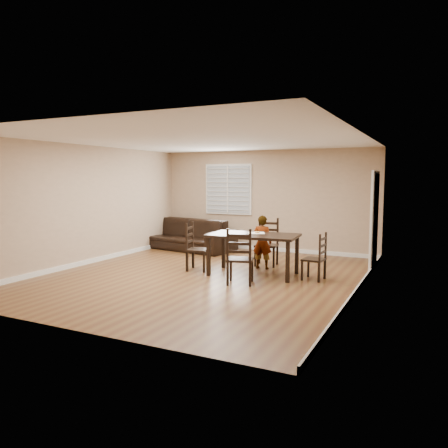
{
  "coord_description": "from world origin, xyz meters",
  "views": [
    {
      "loc": [
        4.14,
        -7.55,
        1.96
      ],
      "look_at": [
        0.15,
        0.62,
        1.0
      ],
      "focal_mm": 35.0,
      "sensor_mm": 36.0,
      "label": 1
    }
  ],
  "objects_px": {
    "chair_right": "(319,259)",
    "chair_far": "(239,260)",
    "chair_left": "(193,248)",
    "child": "(262,242)",
    "sofa": "(185,234)",
    "dining_table": "(253,238)",
    "donut": "(257,232)",
    "chair_near": "(268,243)"
  },
  "relations": [
    {
      "from": "chair_near",
      "to": "donut",
      "type": "height_order",
      "value": "chair_near"
    },
    {
      "from": "chair_right",
      "to": "dining_table",
      "type": "bearing_deg",
      "value": -81.46
    },
    {
      "from": "chair_left",
      "to": "chair_near",
      "type": "bearing_deg",
      "value": -56.14
    },
    {
      "from": "chair_far",
      "to": "dining_table",
      "type": "bearing_deg",
      "value": -99.9
    },
    {
      "from": "chair_right",
      "to": "chair_far",
      "type": "bearing_deg",
      "value": -45.59
    },
    {
      "from": "chair_left",
      "to": "sofa",
      "type": "relative_size",
      "value": 0.36
    },
    {
      "from": "chair_near",
      "to": "chair_left",
      "type": "distance_m",
      "value": 1.76
    },
    {
      "from": "chair_right",
      "to": "chair_left",
      "type": "bearing_deg",
      "value": -80.77
    },
    {
      "from": "chair_near",
      "to": "dining_table",
      "type": "bearing_deg",
      "value": -92.44
    },
    {
      "from": "donut",
      "to": "chair_left",
      "type": "bearing_deg",
      "value": -166.22
    },
    {
      "from": "donut",
      "to": "sofa",
      "type": "height_order",
      "value": "donut"
    },
    {
      "from": "chair_left",
      "to": "chair_right",
      "type": "xyz_separation_m",
      "value": [
        2.66,
        0.22,
        -0.05
      ]
    },
    {
      "from": "chair_right",
      "to": "sofa",
      "type": "relative_size",
      "value": 0.32
    },
    {
      "from": "chair_far",
      "to": "chair_right",
      "type": "xyz_separation_m",
      "value": [
        1.22,
        1.02,
        -0.06
      ]
    },
    {
      "from": "chair_near",
      "to": "chair_far",
      "type": "relative_size",
      "value": 1.01
    },
    {
      "from": "chair_right",
      "to": "donut",
      "type": "bearing_deg",
      "value": -90.14
    },
    {
      "from": "chair_left",
      "to": "chair_right",
      "type": "bearing_deg",
      "value": -96.71
    },
    {
      "from": "dining_table",
      "to": "chair_right",
      "type": "height_order",
      "value": "chair_right"
    },
    {
      "from": "child",
      "to": "sofa",
      "type": "distance_m",
      "value": 3.26
    },
    {
      "from": "chair_left",
      "to": "child",
      "type": "relative_size",
      "value": 0.88
    },
    {
      "from": "sofa",
      "to": "chair_right",
      "type": "bearing_deg",
      "value": -16.93
    },
    {
      "from": "child",
      "to": "chair_right",
      "type": "bearing_deg",
      "value": 154.33
    },
    {
      "from": "chair_far",
      "to": "chair_left",
      "type": "height_order",
      "value": "chair_far"
    },
    {
      "from": "chair_far",
      "to": "child",
      "type": "height_order",
      "value": "child"
    },
    {
      "from": "chair_right",
      "to": "chair_near",
      "type": "bearing_deg",
      "value": -121.29
    },
    {
      "from": "dining_table",
      "to": "chair_far",
      "type": "bearing_deg",
      "value": -88.45
    },
    {
      "from": "donut",
      "to": "child",
      "type": "bearing_deg",
      "value": 97.74
    },
    {
      "from": "donut",
      "to": "dining_table",
      "type": "bearing_deg",
      "value": -91.46
    },
    {
      "from": "chair_right",
      "to": "sofa",
      "type": "bearing_deg",
      "value": -111.66
    },
    {
      "from": "donut",
      "to": "sofa",
      "type": "relative_size",
      "value": 0.03
    },
    {
      "from": "chair_left",
      "to": "chair_right",
      "type": "distance_m",
      "value": 2.67
    },
    {
      "from": "child",
      "to": "donut",
      "type": "bearing_deg",
      "value": 93.63
    },
    {
      "from": "chair_far",
      "to": "sofa",
      "type": "bearing_deg",
      "value": -62.05
    },
    {
      "from": "chair_left",
      "to": "donut",
      "type": "bearing_deg",
      "value": -87.72
    },
    {
      "from": "chair_near",
      "to": "child",
      "type": "bearing_deg",
      "value": -92.02
    },
    {
      "from": "dining_table",
      "to": "chair_right",
      "type": "bearing_deg",
      "value": -0.78
    },
    {
      "from": "chair_far",
      "to": "donut",
      "type": "xyz_separation_m",
      "value": [
        -0.1,
        1.13,
        0.38
      ]
    },
    {
      "from": "child",
      "to": "sofa",
      "type": "height_order",
      "value": "child"
    },
    {
      "from": "chair_far",
      "to": "child",
      "type": "bearing_deg",
      "value": -100.53
    },
    {
      "from": "dining_table",
      "to": "chair_far",
      "type": "xyz_separation_m",
      "value": [
        0.1,
        -0.93,
        -0.27
      ]
    },
    {
      "from": "chair_near",
      "to": "chair_far",
      "type": "height_order",
      "value": "chair_near"
    },
    {
      "from": "dining_table",
      "to": "chair_right",
      "type": "distance_m",
      "value": 1.37
    }
  ]
}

